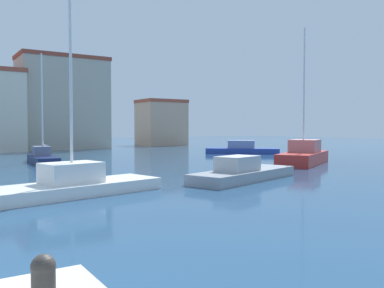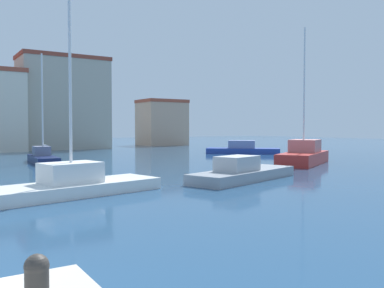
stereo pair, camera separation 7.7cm
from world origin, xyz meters
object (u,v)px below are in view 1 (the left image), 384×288
at_px(sailboat_navy_far_right, 42,157).
at_px(sailboat_white_center_channel, 72,183).
at_px(motorboat_blue_mid_harbor, 242,149).
at_px(mooring_bollard, 43,282).
at_px(sailboat_red_distant_north, 304,155).
at_px(motorboat_grey_distant_east, 243,172).

bearing_deg(sailboat_navy_far_right, sailboat_white_center_channel, -99.07).
relative_size(sailboat_white_center_channel, sailboat_navy_far_right, 1.29).
bearing_deg(motorboat_blue_mid_harbor, sailboat_white_center_channel, -143.63).
bearing_deg(motorboat_blue_mid_harbor, mooring_bollard, -132.48).
relative_size(sailboat_red_distant_north, motorboat_blue_mid_harbor, 1.39).
bearing_deg(motorboat_grey_distant_east, motorboat_blue_mid_harbor, 50.31).
bearing_deg(motorboat_blue_mid_harbor, motorboat_grey_distant_east, -129.69).
bearing_deg(motorboat_grey_distant_east, sailboat_navy_far_right, 110.54).
height_order(sailboat_navy_far_right, motorboat_blue_mid_harbor, sailboat_navy_far_right).
distance_m(mooring_bollard, sailboat_white_center_channel, 13.54).
bearing_deg(mooring_bollard, sailboat_navy_far_right, 77.12).
height_order(mooring_bollard, motorboat_grey_distant_east, mooring_bollard).
height_order(sailboat_red_distant_north, motorboat_blue_mid_harbor, sailboat_red_distant_north).
distance_m(sailboat_white_center_channel, sailboat_red_distant_north, 19.91).
xyz_separation_m(mooring_bollard, sailboat_red_distant_north, (23.41, 17.77, -0.60)).
distance_m(sailboat_white_center_channel, motorboat_grey_distant_east, 9.07).
distance_m(motorboat_blue_mid_harbor, motorboat_grey_distant_east, 22.73).
bearing_deg(motorboat_blue_mid_harbor, sailboat_red_distant_north, -108.96).
height_order(sailboat_white_center_channel, sailboat_navy_far_right, sailboat_white_center_channel).
distance_m(mooring_bollard, sailboat_navy_far_right, 30.54).
relative_size(mooring_bollard, sailboat_navy_far_right, 0.07).
relative_size(sailboat_red_distant_north, motorboat_grey_distant_east, 1.34).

